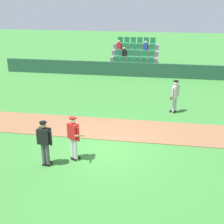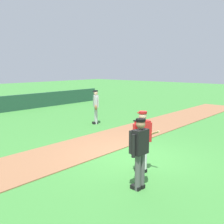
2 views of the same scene
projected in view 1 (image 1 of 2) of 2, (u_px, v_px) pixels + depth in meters
The scene contains 7 objects.
ground_plane at pixel (103, 150), 12.21m from camera, with size 80.00×80.00×0.00m, color #387A33.
infield_dirt_path at pixel (111, 129), 14.07m from camera, with size 28.00×2.37×0.03m, color brown.
dugout_fence at pixel (132, 70), 22.71m from camera, with size 20.00×0.16×1.07m, color #234C38.
stadium_bleachers at pixel (135, 61), 24.75m from camera, with size 3.90×3.80×2.45m.
batter_red_jersey at pixel (74, 137), 11.12m from camera, with size 0.63×0.79×1.76m.
umpire_home_plate at pixel (45, 141), 10.75m from camera, with size 0.59×0.32×1.76m.
runner_grey_jersey at pixel (175, 95), 15.65m from camera, with size 0.51×0.56×1.76m.
Camera 1 is at (2.08, -10.59, 5.93)m, focal length 48.22 mm.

